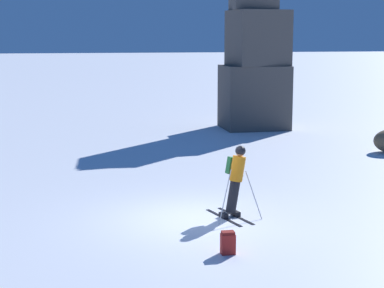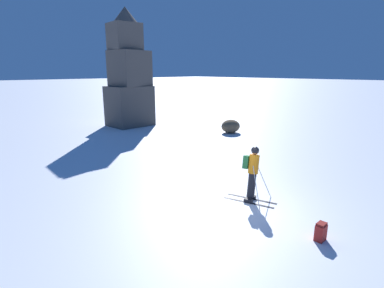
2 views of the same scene
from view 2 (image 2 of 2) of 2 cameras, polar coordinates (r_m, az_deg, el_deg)
name	(u,v)px [view 2 (image 2 of 2)]	position (r m, az deg, el deg)	size (l,w,h in m)	color
ground_plane	(233,209)	(9.91, 7.81, -12.23)	(300.00, 300.00, 0.00)	white
skier	(252,170)	(10.39, 11.42, -4.92)	(1.24, 1.80, 1.87)	black
rock_pillar	(129,78)	(24.41, -11.99, 12.17)	(3.12, 2.74, 8.94)	#4C4742
spare_backpack	(321,232)	(8.79, 23.32, -15.12)	(0.30, 0.22, 0.50)	#AD231E
exposed_boulder_0	(231,126)	(21.50, 7.37, 3.37)	(1.44, 1.22, 0.93)	brown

